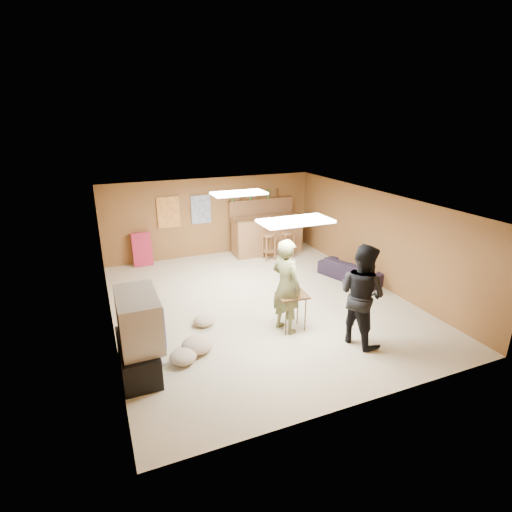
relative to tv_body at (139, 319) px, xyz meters
name	(u,v)px	position (x,y,z in m)	size (l,w,h in m)	color
ground	(260,302)	(2.65, 1.50, -0.90)	(7.00, 7.00, 0.00)	#BDB090
ceiling	(260,202)	(2.65, 1.50, 1.30)	(6.00, 7.00, 0.02)	silver
wall_back	(211,217)	(2.65, 5.00, 0.20)	(6.00, 0.02, 2.20)	brown
wall_front	(365,336)	(2.65, -2.00, 0.20)	(6.00, 0.02, 2.20)	brown
wall_left	(107,276)	(-0.35, 1.50, 0.20)	(0.02, 7.00, 2.20)	brown
wall_right	(377,238)	(5.65, 1.50, 0.20)	(0.02, 7.00, 2.20)	brown
tv_stand	(138,357)	(-0.07, 0.00, -0.65)	(0.55, 1.30, 0.50)	black
dvd_box	(153,359)	(0.15, 0.00, -0.75)	(0.35, 0.50, 0.08)	#B2B2B7
tv_body	(139,319)	(0.00, 0.00, 0.00)	(0.60, 1.10, 0.80)	#B2B2B7
tv_screen	(159,315)	(0.31, 0.00, 0.00)	(0.02, 0.95, 0.65)	navy
bar_counter	(267,235)	(4.15, 4.45, -0.35)	(2.00, 0.60, 1.10)	brown
bar_lip	(271,218)	(4.15, 4.20, 0.20)	(2.10, 0.12, 0.05)	#3D2713
bar_shelf	(261,200)	(4.15, 4.90, 0.60)	(2.00, 0.18, 0.05)	brown
bar_backing	(261,209)	(4.15, 4.92, 0.30)	(2.00, 0.14, 0.60)	brown
poster_left	(169,212)	(1.45, 4.96, 0.45)	(0.60, 0.03, 0.85)	#BF3F26
poster_right	(201,209)	(2.35, 4.96, 0.45)	(0.55, 0.03, 0.80)	#334C99
folding_chair_stack	(142,249)	(0.65, 4.80, -0.45)	(0.50, 0.14, 0.90)	#B6213F
ceiling_panel_front	(295,221)	(2.65, 0.00, 1.27)	(1.20, 0.60, 0.04)	white
ceiling_panel_back	(239,193)	(2.65, 2.70, 1.27)	(1.20, 0.60, 0.04)	white
person_olive	(286,286)	(2.64, 0.26, -0.01)	(0.65, 0.43, 1.78)	brown
person_black	(362,295)	(3.66, -0.61, 0.01)	(0.89, 0.69, 1.82)	black
sofa	(351,270)	(5.24, 1.83, -0.66)	(1.62, 0.63, 0.47)	black
tray_table	(292,312)	(2.76, 0.22, -0.54)	(0.55, 0.44, 0.72)	#3D2713
cup_red_near	(287,292)	(2.67, 0.26, -0.13)	(0.08, 0.08, 0.11)	#B92D0C
cup_red_far	(298,293)	(2.83, 0.15, -0.13)	(0.07, 0.07, 0.10)	#B92D0C
cup_blue	(295,288)	(2.87, 0.35, -0.13)	(0.08, 0.08, 0.12)	navy
bar_stool_left	(269,240)	(3.95, 3.90, -0.32)	(0.37, 0.37, 1.16)	brown
bar_stool_right	(288,235)	(4.53, 3.90, -0.24)	(0.42, 0.42, 1.31)	brown
cushion_near_tv	(197,345)	(0.93, 0.18, -0.78)	(0.54, 0.54, 0.24)	tan
cushion_mid	(204,320)	(1.28, 1.01, -0.81)	(0.41, 0.41, 0.19)	tan
cushion_far	(183,357)	(0.62, -0.05, -0.80)	(0.45, 0.45, 0.20)	tan
bottle_row	(255,195)	(3.95, 4.88, 0.75)	(1.48, 0.08, 0.26)	#3F7233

